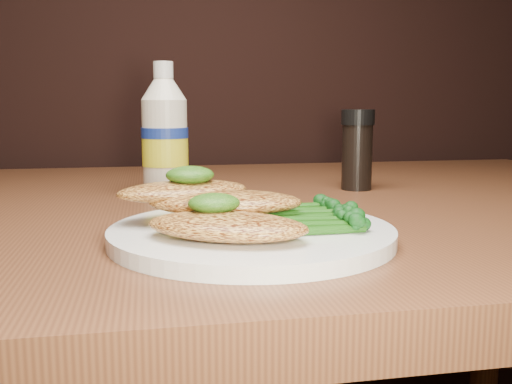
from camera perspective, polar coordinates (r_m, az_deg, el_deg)
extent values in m
cylinder|color=white|center=(0.49, -0.43, -4.18)|extent=(0.24, 0.24, 0.01)
ellipsoid|color=gold|center=(0.44, -2.92, -3.41)|extent=(0.15, 0.12, 0.02)
ellipsoid|color=gold|center=(0.49, -3.06, -1.03)|extent=(0.14, 0.09, 0.02)
ellipsoid|color=gold|center=(0.51, -7.23, 0.09)|extent=(0.13, 0.09, 0.02)
ellipsoid|color=#0A3407|center=(0.45, -4.20, -1.11)|extent=(0.04, 0.04, 0.02)
ellipsoid|color=#0A3407|center=(0.51, -6.60, 1.69)|extent=(0.05, 0.04, 0.02)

